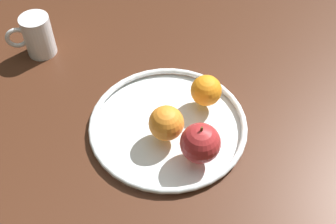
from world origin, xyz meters
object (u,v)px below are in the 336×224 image
object	(u,v)px
apple	(200,143)
orange_center	(166,123)
orange_front_right	(206,90)
fruit_bowl	(168,125)
ambient_mug	(37,36)

from	to	relation	value
apple	orange_center	xyz separation A→B (cm)	(4.30, -6.47, -0.35)
apple	orange_front_right	world-z (taller)	apple
fruit_bowl	apple	distance (cm)	10.77
apple	orange_front_right	xyz separation A→B (cm)	(-5.85, -12.22, -0.56)
orange_center	orange_front_right	bearing A→B (deg)	-150.50
fruit_bowl	orange_front_right	xyz separation A→B (cm)	(-8.94, -2.97, 4.02)
apple	orange_center	distance (cm)	7.78
orange_center	apple	bearing A→B (deg)	123.60
fruit_bowl	ambient_mug	world-z (taller)	ambient_mug
fruit_bowl	orange_center	xyz separation A→B (cm)	(1.21, 2.77, 4.23)
fruit_bowl	ambient_mug	bearing A→B (deg)	-55.06
orange_center	ambient_mug	distance (cm)	38.97
apple	orange_center	world-z (taller)	apple
ambient_mug	apple	bearing A→B (deg)	121.55
fruit_bowl	orange_front_right	size ratio (longest dim) A/B	5.00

